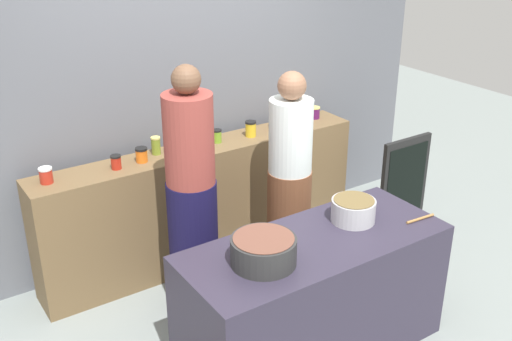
{
  "coord_description": "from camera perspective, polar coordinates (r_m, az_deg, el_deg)",
  "views": [
    {
      "loc": [
        -2.09,
        -2.79,
        2.74
      ],
      "look_at": [
        0.0,
        0.35,
        1.05
      ],
      "focal_mm": 43.12,
      "sensor_mm": 36.0,
      "label": 1
    }
  ],
  "objects": [
    {
      "name": "ground",
      "position": [
        4.43,
        2.59,
        -14.07
      ],
      "size": [
        12.0,
        12.0,
        0.0
      ],
      "primitive_type": "plane",
      "color": "gray"
    },
    {
      "name": "storefront_wall",
      "position": [
        4.88,
        -7.28,
        9.24
      ],
      "size": [
        4.8,
        0.12,
        3.0
      ],
      "primitive_type": "cube",
      "color": "slate",
      "rests_on": "ground"
    },
    {
      "name": "display_shelf",
      "position": [
        4.96,
        -4.83,
        -3.03
      ],
      "size": [
        2.7,
        0.36,
        0.97
      ],
      "primitive_type": "cube",
      "color": "brown",
      "rests_on": "ground"
    },
    {
      "name": "prep_table",
      "position": [
        4.0,
        5.29,
        -11.6
      ],
      "size": [
        1.7,
        0.7,
        0.82
      ],
      "primitive_type": "cube",
      "color": "#2F2A3B",
      "rests_on": "ground"
    },
    {
      "name": "preserve_jar_0",
      "position": [
        4.36,
        -18.91,
        -0.43
      ],
      "size": [
        0.09,
        0.09,
        0.11
      ],
      "color": "#B1291B",
      "rests_on": "display_shelf"
    },
    {
      "name": "preserve_jar_1",
      "position": [
        4.45,
        -12.86,
        0.77
      ],
      "size": [
        0.08,
        0.08,
        0.1
      ],
      "color": "#AE2516",
      "rests_on": "display_shelf"
    },
    {
      "name": "preserve_jar_2",
      "position": [
        4.53,
        -10.57,
        1.45
      ],
      "size": [
        0.09,
        0.09,
        0.11
      ],
      "color": "orange",
      "rests_on": "display_shelf"
    },
    {
      "name": "preserve_jar_3",
      "position": [
        4.65,
        -9.27,
        2.3
      ],
      "size": [
        0.07,
        0.07,
        0.14
      ],
      "color": "olive",
      "rests_on": "display_shelf"
    },
    {
      "name": "preserve_jar_4",
      "position": [
        4.67,
        -6.23,
        2.4
      ],
      "size": [
        0.09,
        0.09,
        0.1
      ],
      "color": "#CE6509",
      "rests_on": "display_shelf"
    },
    {
      "name": "preserve_jar_5",
      "position": [
        4.82,
        -3.63,
        3.22
      ],
      "size": [
        0.07,
        0.07,
        0.1
      ],
      "color": "olive",
      "rests_on": "display_shelf"
    },
    {
      "name": "preserve_jar_6",
      "position": [
        4.94,
        -0.49,
        3.9
      ],
      "size": [
        0.09,
        0.09,
        0.13
      ],
      "color": "gold",
      "rests_on": "display_shelf"
    },
    {
      "name": "preserve_jar_7",
      "position": [
        5.1,
        1.83,
        4.61
      ],
      "size": [
        0.07,
        0.07,
        0.13
      ],
      "color": "red",
      "rests_on": "display_shelf"
    },
    {
      "name": "preserve_jar_8",
      "position": [
        5.26,
        3.44,
        5.0
      ],
      "size": [
        0.09,
        0.09,
        0.1
      ],
      "color": "gold",
      "rests_on": "display_shelf"
    },
    {
      "name": "preserve_jar_9",
      "position": [
        5.38,
        5.46,
        5.37
      ],
      "size": [
        0.09,
        0.09,
        0.1
      ],
      "color": "#4F154C",
      "rests_on": "display_shelf"
    },
    {
      "name": "cooking_pot_left",
      "position": [
        3.5,
        0.7,
        -7.45
      ],
      "size": [
        0.38,
        0.38,
        0.17
      ],
      "color": "#2D2D2D",
      "rests_on": "prep_table"
    },
    {
      "name": "cooking_pot_center",
      "position": [
        3.99,
        9.01,
        -3.66
      ],
      "size": [
        0.28,
        0.28,
        0.15
      ],
      "color": "#B7B7BC",
      "rests_on": "prep_table"
    },
    {
      "name": "wooden_spoon",
      "position": [
        4.12,
        14.99,
        -4.34
      ],
      "size": [
        0.23,
        0.03,
        0.02
      ],
      "primitive_type": "cylinder",
      "rotation": [
        1.57,
        0.0,
        1.5
      ],
      "color": "#9E703D",
      "rests_on": "prep_table"
    },
    {
      "name": "cook_with_tongs",
      "position": [
        4.19,
        -5.95,
        -3.26
      ],
      "size": [
        0.34,
        0.34,
        1.8
      ],
      "color": "#151138",
      "rests_on": "ground"
    },
    {
      "name": "cook_in_cap",
      "position": [
        4.58,
        3.12,
        -1.67
      ],
      "size": [
        0.33,
        0.33,
        1.64
      ],
      "color": "brown",
      "rests_on": "ground"
    },
    {
      "name": "chalkboard_sign",
      "position": [
        5.47,
        13.55,
        -1.37
      ],
      "size": [
        0.52,
        0.04,
        0.88
      ],
      "color": "black",
      "rests_on": "ground"
    }
  ]
}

